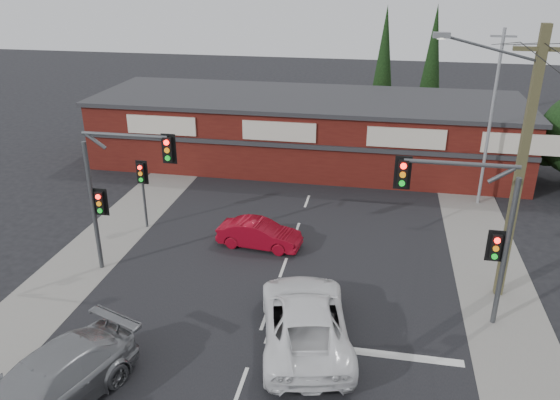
% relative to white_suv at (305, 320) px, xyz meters
% --- Properties ---
extents(ground, '(120.00, 120.00, 0.00)m').
position_rel_white_suv_xyz_m(ground, '(-1.57, 1.25, -0.84)').
color(ground, black).
rests_on(ground, ground).
extents(road_strip, '(14.00, 70.00, 0.01)m').
position_rel_white_suv_xyz_m(road_strip, '(-1.57, 6.25, -0.84)').
color(road_strip, black).
rests_on(road_strip, ground).
extents(verge_left, '(3.00, 70.00, 0.02)m').
position_rel_white_suv_xyz_m(verge_left, '(-10.07, 6.25, -0.83)').
color(verge_left, gray).
rests_on(verge_left, ground).
extents(verge_right, '(3.00, 70.00, 0.02)m').
position_rel_white_suv_xyz_m(verge_right, '(6.93, 6.25, -0.83)').
color(verge_right, gray).
rests_on(verge_right, ground).
extents(stop_line, '(6.50, 0.35, 0.01)m').
position_rel_white_suv_xyz_m(stop_line, '(1.93, -0.25, -0.83)').
color(stop_line, silver).
rests_on(stop_line, ground).
extents(white_suv, '(4.01, 6.50, 1.68)m').
position_rel_white_suv_xyz_m(white_suv, '(0.00, 0.00, 0.00)').
color(white_suv, white).
rests_on(white_suv, ground).
extents(silver_suv, '(4.17, 6.12, 1.65)m').
position_rel_white_suv_xyz_m(silver_suv, '(-6.69, -4.39, -0.02)').
color(silver_suv, gray).
rests_on(silver_suv, ground).
extents(red_sedan, '(3.87, 1.71, 1.23)m').
position_rel_white_suv_xyz_m(red_sedan, '(-2.97, 6.31, -0.22)').
color(red_sedan, maroon).
rests_on(red_sedan, ground).
extents(lane_dashes, '(0.12, 33.67, 0.01)m').
position_rel_white_suv_xyz_m(lane_dashes, '(-1.57, -0.71, -0.83)').
color(lane_dashes, silver).
rests_on(lane_dashes, ground).
extents(shop_building, '(27.30, 8.40, 4.22)m').
position_rel_white_suv_xyz_m(shop_building, '(-2.57, 18.24, 1.29)').
color(shop_building, '#48120E').
rests_on(shop_building, ground).
extents(conifer_near, '(1.80, 1.80, 9.25)m').
position_rel_white_suv_xyz_m(conifer_near, '(1.93, 25.25, 4.64)').
color(conifer_near, '#2D2116').
rests_on(conifer_near, ground).
extents(conifer_far, '(1.80, 1.80, 9.25)m').
position_rel_white_suv_xyz_m(conifer_far, '(5.43, 27.25, 4.64)').
color(conifer_far, '#2D2116').
rests_on(conifer_far, ground).
extents(traffic_mast_left, '(3.77, 0.27, 5.97)m').
position_rel_white_suv_xyz_m(traffic_mast_left, '(-8.00, 3.26, 3.09)').
color(traffic_mast_left, '#47494C').
rests_on(traffic_mast_left, ground).
extents(traffic_mast_right, '(3.96, 0.27, 5.97)m').
position_rel_white_suv_xyz_m(traffic_mast_right, '(5.29, 2.26, 3.11)').
color(traffic_mast_right, '#47494C').
rests_on(traffic_mast_right, ground).
extents(pedestal_signal, '(0.55, 0.27, 3.38)m').
position_rel_white_suv_xyz_m(pedestal_signal, '(-8.77, 7.26, 1.57)').
color(pedestal_signal, '#47494C').
rests_on(pedestal_signal, ground).
extents(utility_pole, '(4.38, 0.59, 10.00)m').
position_rel_white_suv_xyz_m(utility_pole, '(6.79, 4.24, 4.56)').
color(utility_pole, brown).
rests_on(utility_pole, ground).
extents(steel_pole, '(1.20, 0.16, 9.00)m').
position_rel_white_suv_xyz_m(steel_pole, '(7.43, 13.25, 3.86)').
color(steel_pole, gray).
rests_on(steel_pole, ground).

